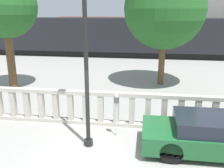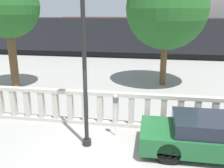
{
  "view_description": "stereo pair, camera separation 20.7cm",
  "coord_description": "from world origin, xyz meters",
  "px_view_note": "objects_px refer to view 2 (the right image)",
  "views": [
    {
      "loc": [
        1.34,
        -5.9,
        4.19
      ],
      "look_at": [
        -0.0,
        3.67,
        1.34
      ],
      "focal_mm": 40.0,
      "sensor_mm": 36.0,
      "label": 1
    },
    {
      "loc": [
        1.55,
        -5.87,
        4.19
      ],
      "look_at": [
        -0.0,
        3.67,
        1.34
      ],
      "focal_mm": 40.0,
      "sensor_mm": 36.0,
      "label": 2
    }
  ],
  "objects_px": {
    "lamppost": "(83,23)",
    "parking_meter": "(115,103)",
    "train_far": "(131,28)",
    "train_near": "(134,37)",
    "tree_left": "(167,9)",
    "tree_right": "(7,7)",
    "parked_car": "(213,136)"
  },
  "relations": [
    {
      "from": "parking_meter",
      "to": "train_near",
      "type": "bearing_deg",
      "value": 92.11
    },
    {
      "from": "lamppost",
      "to": "tree_right",
      "type": "bearing_deg",
      "value": 135.35
    },
    {
      "from": "train_near",
      "to": "tree_right",
      "type": "distance_m",
      "value": 12.79
    },
    {
      "from": "train_far",
      "to": "tree_right",
      "type": "bearing_deg",
      "value": -100.97
    },
    {
      "from": "lamppost",
      "to": "tree_right",
      "type": "distance_m",
      "value": 7.92
    },
    {
      "from": "train_far",
      "to": "train_near",
      "type": "bearing_deg",
      "value": -83.73
    },
    {
      "from": "tree_right",
      "to": "train_far",
      "type": "bearing_deg",
      "value": 79.03
    },
    {
      "from": "parking_meter",
      "to": "lamppost",
      "type": "bearing_deg",
      "value": -136.24
    },
    {
      "from": "train_near",
      "to": "tree_right",
      "type": "xyz_separation_m",
      "value": [
        -5.85,
        -11.09,
        2.52
      ]
    },
    {
      "from": "parking_meter",
      "to": "train_far",
      "type": "height_order",
      "value": "train_far"
    },
    {
      "from": "tree_right",
      "to": "train_near",
      "type": "bearing_deg",
      "value": 62.21
    },
    {
      "from": "train_near",
      "to": "tree_left",
      "type": "distance_m",
      "value": 9.77
    },
    {
      "from": "lamppost",
      "to": "train_near",
      "type": "xyz_separation_m",
      "value": [
        0.23,
        16.64,
        -2.0
      ]
    },
    {
      "from": "tree_right",
      "to": "parked_car",
      "type": "bearing_deg",
      "value": -29.67
    },
    {
      "from": "train_near",
      "to": "parking_meter",
      "type": "bearing_deg",
      "value": -87.89
    },
    {
      "from": "lamppost",
      "to": "parking_meter",
      "type": "relative_size",
      "value": 4.61
    },
    {
      "from": "parked_car",
      "to": "tree_left",
      "type": "height_order",
      "value": "tree_left"
    },
    {
      "from": "train_near",
      "to": "lamppost",
      "type": "bearing_deg",
      "value": -90.78
    },
    {
      "from": "parking_meter",
      "to": "train_near",
      "type": "distance_m",
      "value": 15.89
    },
    {
      "from": "parking_meter",
      "to": "parked_car",
      "type": "bearing_deg",
      "value": -11.7
    },
    {
      "from": "lamppost",
      "to": "parking_meter",
      "type": "bearing_deg",
      "value": 43.76
    },
    {
      "from": "parking_meter",
      "to": "tree_right",
      "type": "height_order",
      "value": "tree_right"
    },
    {
      "from": "tree_left",
      "to": "parking_meter",
      "type": "bearing_deg",
      "value": -105.09
    },
    {
      "from": "train_near",
      "to": "parked_car",
      "type": "bearing_deg",
      "value": -77.53
    },
    {
      "from": "parking_meter",
      "to": "train_far",
      "type": "bearing_deg",
      "value": 93.92
    },
    {
      "from": "parked_car",
      "to": "tree_right",
      "type": "xyz_separation_m",
      "value": [
        -9.5,
        5.41,
        3.82
      ]
    },
    {
      "from": "parked_car",
      "to": "train_far",
      "type": "distance_m",
      "value": 29.13
    },
    {
      "from": "parked_car",
      "to": "lamppost",
      "type": "bearing_deg",
      "value": 173.81
    },
    {
      "from": "parked_car",
      "to": "parking_meter",
      "type": "bearing_deg",
      "value": 160.01
    },
    {
      "from": "parked_car",
      "to": "tree_right",
      "type": "distance_m",
      "value": 11.58
    },
    {
      "from": "parked_car",
      "to": "train_far",
      "type": "height_order",
      "value": "train_far"
    },
    {
      "from": "parked_car",
      "to": "tree_left",
      "type": "distance_m",
      "value": 8.32
    }
  ]
}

